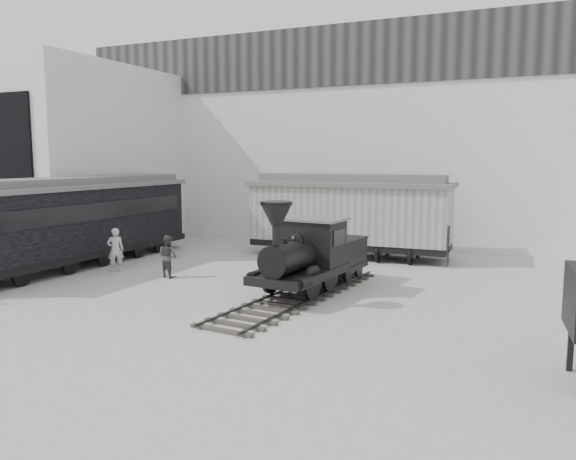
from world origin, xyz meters
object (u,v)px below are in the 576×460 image
at_px(locomotive, 309,259).
at_px(visitor_a, 116,250).
at_px(boxcar, 349,214).
at_px(passenger_coach, 76,221).
at_px(visitor_b, 168,256).

xyz_separation_m(locomotive, visitor_a, (-8.27, 0.28, -0.27)).
xyz_separation_m(locomotive, boxcar, (-0.90, 7.28, 0.82)).
xyz_separation_m(boxcar, visitor_a, (-7.37, -7.00, -1.09)).
bearing_deg(passenger_coach, locomotive, -2.19).
bearing_deg(visitor_b, locomotive, -168.24).
distance_m(boxcar, visitor_b, 8.64).
xyz_separation_m(passenger_coach, visitor_b, (4.73, -0.30, -1.08)).
bearing_deg(visitor_a, boxcar, 179.41).
relative_size(passenger_coach, visitor_b, 8.01).
bearing_deg(passenger_coach, visitor_a, -5.96).
bearing_deg(locomotive, boxcar, 103.24).
height_order(visitor_a, visitor_b, visitor_a).
relative_size(locomotive, passenger_coach, 0.70).
bearing_deg(locomotive, passenger_coach, -176.75).
distance_m(boxcar, visitor_a, 10.23).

